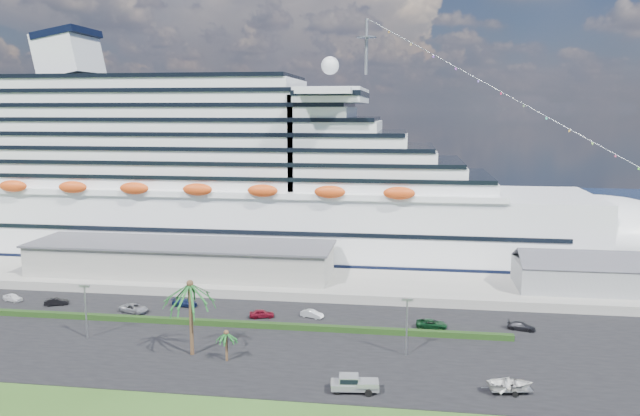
% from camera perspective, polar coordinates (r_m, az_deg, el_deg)
% --- Properties ---
extents(ground, '(420.00, 420.00, 0.00)m').
position_cam_1_polar(ground, '(86.14, -6.03, -14.59)').
color(ground, '#2C4918').
rests_on(ground, ground).
extents(asphalt_lot, '(140.00, 38.00, 0.12)m').
position_cam_1_polar(asphalt_lot, '(96.02, -4.40, -11.98)').
color(asphalt_lot, black).
rests_on(asphalt_lot, ground).
extents(wharf, '(240.00, 20.00, 1.80)m').
position_cam_1_polar(wharf, '(122.78, -1.47, -6.83)').
color(wharf, gray).
rests_on(wharf, ground).
extents(water, '(420.00, 160.00, 0.02)m').
position_cam_1_polar(water, '(210.23, 2.60, -0.40)').
color(water, black).
rests_on(water, ground).
extents(cruise_ship, '(191.00, 38.00, 54.00)m').
position_cam_1_polar(cruise_ship, '(147.46, -8.22, 2.02)').
color(cruise_ship, silver).
rests_on(cruise_ship, ground).
extents(terminal_building, '(61.00, 15.00, 6.30)m').
position_cam_1_polar(terminal_building, '(128.17, -12.60, -4.47)').
color(terminal_building, gray).
rests_on(terminal_building, wharf).
extents(port_shed, '(24.00, 12.31, 7.37)m').
position_cam_1_polar(port_shed, '(124.52, 22.97, -5.67)').
color(port_shed, gray).
rests_on(port_shed, wharf).
extents(hedge, '(88.00, 1.10, 0.90)m').
position_cam_1_polar(hedge, '(102.29, -8.24, -10.41)').
color(hedge, black).
rests_on(hedge, asphalt_lot).
extents(lamp_post_left, '(1.60, 0.35, 8.27)m').
position_cam_1_polar(lamp_post_left, '(101.28, -20.66, -8.27)').
color(lamp_post_left, gray).
rests_on(lamp_post_left, asphalt_lot).
extents(lamp_post_right, '(1.60, 0.35, 8.27)m').
position_cam_1_polar(lamp_post_right, '(89.33, 7.95, -10.08)').
color(lamp_post_right, gray).
rests_on(lamp_post_right, asphalt_lot).
extents(palm_tall, '(8.82, 8.82, 11.13)m').
position_cam_1_polar(palm_tall, '(89.41, -11.78, -7.57)').
color(palm_tall, '#47301E').
rests_on(palm_tall, ground).
extents(palm_short, '(3.53, 3.53, 4.56)m').
position_cam_1_polar(palm_short, '(88.14, -8.57, -11.52)').
color(palm_short, '#47301E').
rests_on(palm_short, ground).
extents(parked_car_0, '(4.21, 2.71, 1.33)m').
position_cam_1_polar(parked_car_0, '(126.56, -26.28, -7.35)').
color(parked_car_0, white).
rests_on(parked_car_0, asphalt_lot).
extents(parked_car_1, '(4.22, 2.72, 1.31)m').
position_cam_1_polar(parked_car_1, '(120.81, -22.95, -7.89)').
color(parked_car_1, black).
rests_on(parked_car_1, asphalt_lot).
extents(parked_car_2, '(5.46, 3.39, 1.41)m').
position_cam_1_polar(parked_car_2, '(112.29, -16.65, -8.78)').
color(parked_car_2, '#92949A').
rests_on(parked_car_2, asphalt_lot).
extents(parked_car_3, '(4.77, 2.45, 1.33)m').
position_cam_1_polar(parked_car_3, '(113.37, -12.26, -8.46)').
color(parked_car_3, '#131E43').
rests_on(parked_car_3, asphalt_lot).
extents(parked_car_4, '(4.40, 2.64, 1.40)m').
position_cam_1_polar(parked_car_4, '(105.54, -5.34, -9.59)').
color(parked_car_4, maroon).
rests_on(parked_car_4, asphalt_lot).
extents(parked_car_5, '(4.06, 2.53, 1.26)m').
position_cam_1_polar(parked_car_5, '(105.16, -0.74, -9.66)').
color(parked_car_5, silver).
rests_on(parked_car_5, asphalt_lot).
extents(parked_car_6, '(5.00, 2.44, 1.37)m').
position_cam_1_polar(parked_car_6, '(101.99, 10.17, -10.38)').
color(parked_car_6, '#0C3317').
rests_on(parked_car_6, asphalt_lot).
extents(parked_car_7, '(4.62, 2.86, 1.25)m').
position_cam_1_polar(parked_car_7, '(104.53, 17.94, -10.24)').
color(parked_car_7, black).
rests_on(parked_car_7, asphalt_lot).
extents(pickup_truck, '(6.10, 2.78, 2.08)m').
position_cam_1_polar(pickup_truck, '(79.39, 3.12, -15.69)').
color(pickup_truck, black).
rests_on(pickup_truck, asphalt_lot).
extents(boat_trailer, '(6.55, 4.84, 1.81)m').
position_cam_1_polar(boat_trailer, '(82.24, 17.02, -15.14)').
color(boat_trailer, gray).
rests_on(boat_trailer, asphalt_lot).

